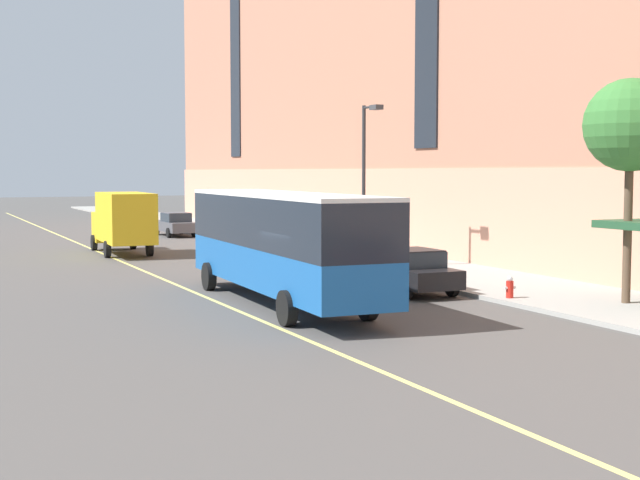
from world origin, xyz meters
The scene contains 12 objects.
ground_plane centered at (0.00, 0.00, 0.00)m, with size 260.00×260.00×0.00m, color #4C4947.
sidewalk centered at (9.48, 3.00, 0.07)m, with size 5.71×160.00×0.15m, color #9E9B93.
city_bus centered at (0.22, 2.71, 2.08)m, with size 3.13×12.61×3.58m.
parked_car_darkgray_1 centered at (5.38, 33.76, 0.78)m, with size 1.98×4.70×1.56m.
parked_car_black_2 centered at (5.32, 3.38, 0.78)m, with size 2.09×4.47×1.56m.
parked_car_black_4 centered at (5.44, 12.59, 0.78)m, with size 2.02×4.60×1.56m.
parked_car_green_5 centered at (5.36, 20.83, 0.78)m, with size 2.09×4.41×1.56m.
box_truck centered at (-0.60, 22.03, 1.79)m, with size 2.56×7.34×3.17m.
street_tree_mid_block centered at (9.76, -2.34, 5.64)m, with size 2.88×2.88×6.97m.
street_lamp centered at (7.23, 10.30, 4.38)m, with size 0.36×1.48×6.90m.
fire_hydrant centered at (7.13, 0.08, 0.49)m, with size 0.42×0.24×0.72m.
lane_centerline centered at (-1.48, 3.00, 0.00)m, with size 0.16×140.00×0.01m, color #E0D66B.
Camera 1 is at (-10.50, -23.37, 4.25)m, focal length 50.00 mm.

